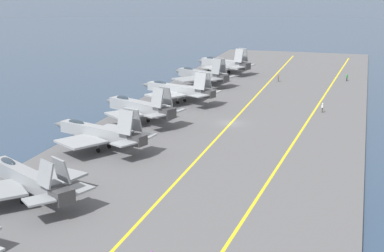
% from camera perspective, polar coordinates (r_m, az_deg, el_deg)
% --- Properties ---
extents(ground_plane, '(2000.00, 2000.00, 0.00)m').
position_cam_1_polar(ground_plane, '(97.06, 3.78, 0.04)').
color(ground_plane, navy).
extents(carrier_deck, '(186.59, 42.80, 0.40)m').
position_cam_1_polar(carrier_deck, '(97.01, 3.78, 0.16)').
color(carrier_deck, '#565659').
rests_on(carrier_deck, ground).
extents(deck_stripe_foul_line, '(167.73, 8.89, 0.01)m').
position_cam_1_polar(deck_stripe_foul_line, '(95.19, 10.70, -0.23)').
color(deck_stripe_foul_line, yellow).
rests_on(deck_stripe_foul_line, carrier_deck).
extents(deck_stripe_centerline, '(167.93, 0.36, 0.01)m').
position_cam_1_polar(deck_stripe_centerline, '(96.96, 3.78, 0.27)').
color(deck_stripe_centerline, yellow).
rests_on(deck_stripe_centerline, carrier_deck).
extents(parked_jet_second, '(13.26, 16.63, 5.86)m').
position_cam_1_polar(parked_jet_second, '(66.68, -15.72, -4.91)').
color(parked_jet_second, gray).
rests_on(parked_jet_second, carrier_deck).
extents(parked_jet_third, '(13.09, 16.93, 6.54)m').
position_cam_1_polar(parked_jet_third, '(82.82, -9.03, -0.60)').
color(parked_jet_third, gray).
rests_on(parked_jet_third, carrier_deck).
extents(parked_jet_fourth, '(12.12, 15.67, 6.68)m').
position_cam_1_polar(parked_jet_fourth, '(96.65, -5.21, 1.85)').
color(parked_jet_fourth, gray).
rests_on(parked_jet_fourth, carrier_deck).
extents(parked_jet_fifth, '(13.95, 17.21, 6.41)m').
position_cam_1_polar(parked_jet_fifth, '(111.74, -1.38, 3.56)').
color(parked_jet_fifth, '#93999E').
rests_on(parked_jet_fifth, carrier_deck).
extents(parked_jet_sixth, '(13.99, 15.39, 6.45)m').
position_cam_1_polar(parked_jet_sixth, '(129.43, 0.88, 5.00)').
color(parked_jet_sixth, gray).
rests_on(parked_jet_sixth, carrier_deck).
extents(parked_jet_seventh, '(12.27, 15.63, 6.53)m').
position_cam_1_polar(parked_jet_seventh, '(144.89, 3.05, 6.07)').
color(parked_jet_seventh, '#93999E').
rests_on(parked_jet_seventh, carrier_deck).
extents(crew_white_vest, '(0.43, 0.34, 1.74)m').
position_cam_1_polar(crew_white_vest, '(106.44, 12.53, 1.78)').
color(crew_white_vest, '#4C473D').
rests_on(crew_white_vest, carrier_deck).
extents(crew_green_vest, '(0.46, 0.44, 1.65)m').
position_cam_1_polar(crew_green_vest, '(138.98, 14.79, 4.60)').
color(crew_green_vest, '#232328').
rests_on(crew_green_vest, carrier_deck).
extents(crew_brown_vest, '(0.44, 0.36, 1.78)m').
position_cam_1_polar(crew_brown_vest, '(135.08, 8.38, 4.68)').
color(crew_brown_vest, '#4C473D').
rests_on(crew_brown_vest, carrier_deck).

